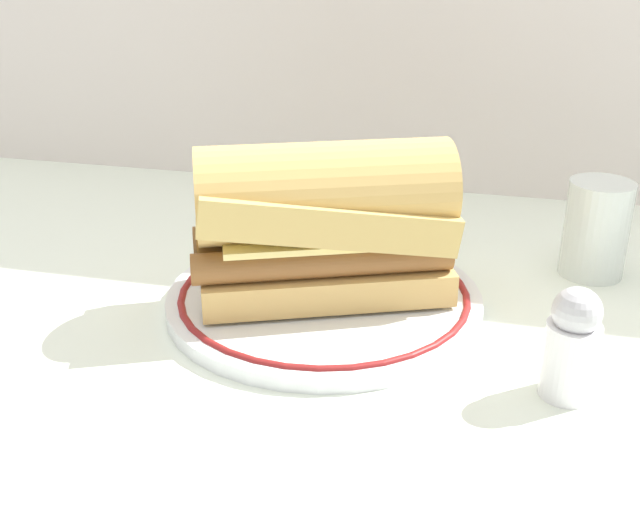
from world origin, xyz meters
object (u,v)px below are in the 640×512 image
(drinking_glass, at_px, (595,235))
(salt_shaker, at_px, (572,344))
(plate, at_px, (320,297))
(sausage_sandwich, at_px, (320,219))

(drinking_glass, height_order, salt_shaker, drinking_glass)
(plate, relative_size, sausage_sandwich, 1.18)
(plate, bearing_deg, sausage_sandwich, 145.18)
(plate, height_order, drinking_glass, drinking_glass)
(plate, height_order, sausage_sandwich, sausage_sandwich)
(sausage_sandwich, distance_m, drinking_glass, 0.26)
(salt_shaker, bearing_deg, sausage_sandwich, 155.46)
(plate, relative_size, salt_shaker, 3.25)
(plate, bearing_deg, salt_shaker, -24.54)
(plate, xyz_separation_m, salt_shaker, (0.19, -0.09, 0.03))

